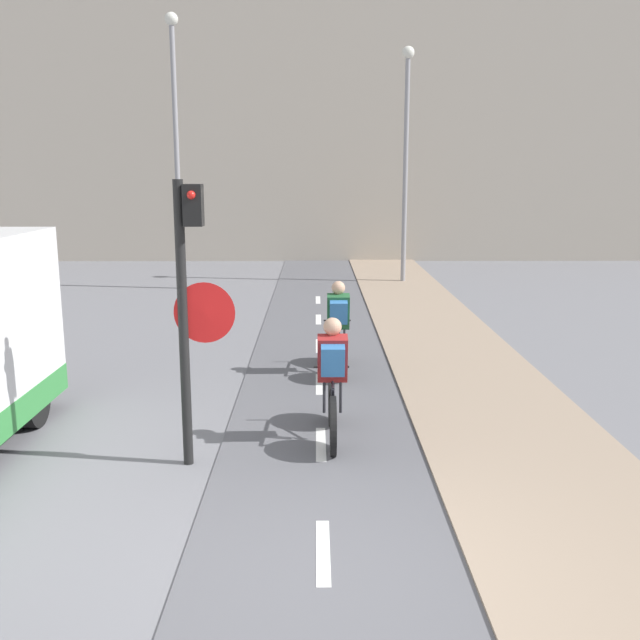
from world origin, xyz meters
TOP-DOWN VIEW (x-y plane):
  - ground_plane at (0.00, 0.00)m, footprint 120.00×120.00m
  - bike_lane at (0.00, 0.01)m, footprint 2.41×60.00m
  - sidewalk_strip at (2.40, 0.00)m, footprint 2.40×60.00m
  - building_row_background at (0.00, 24.00)m, footprint 60.00×5.20m
  - traffic_light_pole at (-1.42, 2.47)m, footprint 0.67×0.25m
  - street_lamp_far at (-3.90, 15.07)m, footprint 0.36×0.36m
  - street_lamp_sidewalk at (2.58, 16.17)m, footprint 0.36×0.36m
  - cyclist_near at (0.14, 3.17)m, footprint 0.46×1.70m
  - cyclist_far at (0.30, 6.17)m, footprint 0.46×1.68m

SIDE VIEW (x-z plane):
  - ground_plane at x=0.00m, z-range 0.00..0.00m
  - bike_lane at x=0.00m, z-range 0.00..0.02m
  - sidewalk_strip at x=2.40m, z-range 0.00..0.05m
  - cyclist_far at x=0.30m, z-range -0.04..1.49m
  - cyclist_near at x=0.14m, z-range -0.05..1.50m
  - traffic_light_pole at x=-1.42m, z-range 0.38..3.55m
  - street_lamp_sidewalk at x=2.58m, z-range 0.76..7.53m
  - street_lamp_far at x=-3.90m, z-range 0.78..8.21m
  - building_row_background at x=0.00m, z-range 0.01..12.44m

